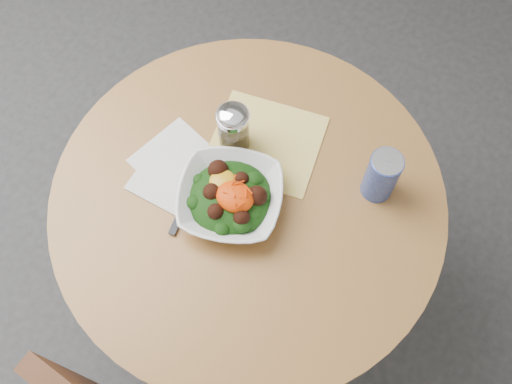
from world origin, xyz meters
TOP-DOWN VIEW (x-y plane):
  - ground at (0.00, 0.00)m, footprint 6.00×6.00m
  - table at (0.00, 0.00)m, footprint 0.90×0.90m
  - cloth_napkin at (-0.03, 0.14)m, footprint 0.28×0.27m
  - paper_napkins at (-0.18, -0.02)m, footprint 0.21×0.23m
  - salad_bowl at (-0.03, -0.03)m, footprint 0.29×0.29m
  - fork at (-0.12, -0.04)m, footprint 0.05×0.23m
  - spice_shaker at (-0.09, 0.11)m, footprint 0.08×0.08m
  - beverage_can at (0.25, 0.15)m, footprint 0.07×0.07m

SIDE VIEW (x-z plane):
  - ground at x=0.00m, z-range 0.00..0.00m
  - table at x=0.00m, z-range 0.18..0.93m
  - cloth_napkin at x=-0.03m, z-range 0.75..0.75m
  - paper_napkins at x=-0.18m, z-range 0.75..0.75m
  - fork at x=-0.12m, z-range 0.75..0.76m
  - salad_bowl at x=-0.03m, z-range 0.74..0.83m
  - spice_shaker at x=-0.09m, z-range 0.75..0.88m
  - beverage_can at x=0.25m, z-range 0.75..0.89m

